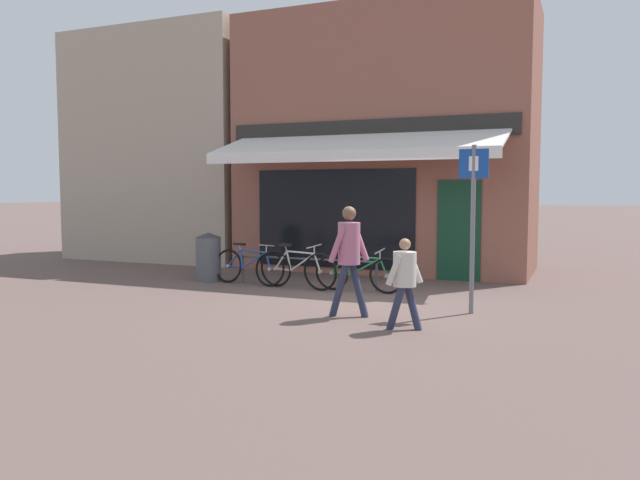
# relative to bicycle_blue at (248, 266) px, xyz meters

# --- Properties ---
(ground_plane) EXTENTS (160.00, 160.00, 0.00)m
(ground_plane) POSITION_rel_bicycle_blue_xyz_m (2.70, -0.78, -0.37)
(ground_plane) COLOR brown
(shop_front) EXTENTS (6.83, 4.58, 6.03)m
(shop_front) POSITION_rel_bicycle_blue_xyz_m (1.74, 3.63, 2.64)
(shop_front) COLOR #8E5647
(shop_front) RESTS_ON ground_plane
(neighbour_building) EXTENTS (5.26, 4.00, 6.14)m
(neighbour_building) POSITION_rel_bicycle_blue_xyz_m (-4.50, 4.15, 2.70)
(neighbour_building) COLOR tan
(neighbour_building) RESTS_ON ground_plane
(bike_rack_rail) EXTENTS (2.96, 0.04, 0.57)m
(bike_rack_rail) POSITION_rel_bicycle_blue_xyz_m (1.22, 0.14, 0.10)
(bike_rack_rail) COLOR #47494F
(bike_rack_rail) RESTS_ON ground_plane
(bicycle_blue) EXTENTS (1.72, 0.52, 0.84)m
(bicycle_blue) POSITION_rel_bicycle_blue_xyz_m (0.00, 0.00, 0.00)
(bicycle_blue) COLOR black
(bicycle_blue) RESTS_ON ground_plane
(bicycle_silver) EXTENTS (1.73, 0.52, 0.87)m
(bicycle_silver) POSITION_rel_bicycle_blue_xyz_m (1.14, -0.14, 0.02)
(bicycle_silver) COLOR black
(bicycle_silver) RESTS_ON ground_plane
(bicycle_green) EXTENTS (1.76, 0.52, 0.82)m
(bicycle_green) POSITION_rel_bicycle_blue_xyz_m (2.36, -0.05, -0.01)
(bicycle_green) COLOR black
(bicycle_green) RESTS_ON ground_plane
(pedestrian_adult) EXTENTS (0.60, 0.47, 1.66)m
(pedestrian_adult) POSITION_rel_bicycle_blue_xyz_m (2.98, -2.24, 0.64)
(pedestrian_adult) COLOR #282D47
(pedestrian_adult) RESTS_ON ground_plane
(pedestrian_child) EXTENTS (0.48, 0.44, 1.25)m
(pedestrian_child) POSITION_rel_bicycle_blue_xyz_m (3.98, -2.77, 0.38)
(pedestrian_child) COLOR #282D47
(pedestrian_child) RESTS_ON ground_plane
(litter_bin) EXTENTS (0.52, 0.52, 1.01)m
(litter_bin) POSITION_rel_bicycle_blue_xyz_m (-1.01, 0.10, 0.14)
(litter_bin) COLOR #515459
(litter_bin) RESTS_ON ground_plane
(parking_sign) EXTENTS (0.44, 0.07, 2.56)m
(parking_sign) POSITION_rel_bicycle_blue_xyz_m (4.62, -1.28, 1.19)
(parking_sign) COLOR slate
(parking_sign) RESTS_ON ground_plane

